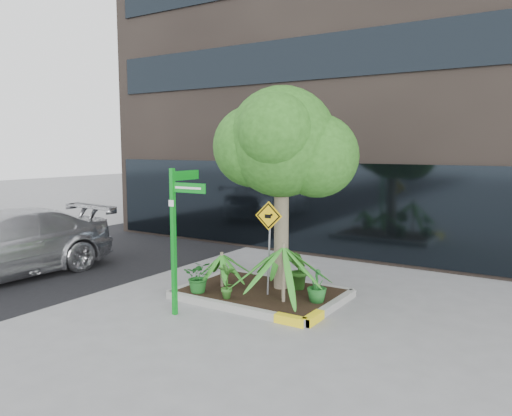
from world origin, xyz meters
The scene contains 14 objects.
ground centered at (0.00, 0.00, 0.00)m, with size 80.00×80.00×0.00m, color gray.
asphalt_road centered at (-6.50, 0.00, 0.01)m, with size 7.00×80.00×0.01m, color black.
building centered at (0.50, 8.50, 7.50)m, with size 18.00×8.00×15.00m, color #2D2621.
planter centered at (0.23, 0.27, 0.10)m, with size 3.35×2.36×0.15m.
tree centered at (0.45, 0.71, 3.24)m, with size 2.96×2.62×4.44m.
palm_front centered at (0.97, -0.12, 1.24)m, with size 1.30×1.30×1.45m.
palm_left centered at (-0.68, 0.10, 0.85)m, with size 0.84×0.84×0.93m.
palm_back centered at (0.26, 0.96, 0.92)m, with size 0.92×0.92×1.03m.
shrub_a centered at (-0.81, -0.51, 0.49)m, with size 0.61×0.61×0.67m, color #19591C.
shrub_b centered at (1.53, 0.21, 0.49)m, with size 0.38×0.38×0.68m, color #1C6022.
shrub_c centered at (-0.07, -0.55, 0.51)m, with size 0.38×0.38×0.73m, color #306C21.
shrub_d centered at (0.84, 0.76, 0.57)m, with size 0.46×0.46×0.84m, color #245518.
street_sign_post centered at (-0.55, -1.45, 1.70)m, with size 0.82×0.81×2.76m.
cattle_sign centered at (0.47, 0.16, 1.44)m, with size 0.59×0.17×1.91m.
Camera 1 is at (5.59, -8.34, 3.14)m, focal length 35.00 mm.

